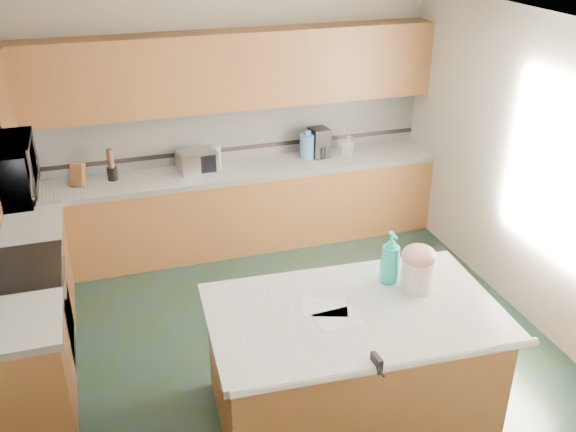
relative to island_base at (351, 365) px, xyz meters
name	(u,v)px	position (x,y,z in m)	size (l,w,h in m)	color
floor	(284,352)	(-0.27, 0.81, -0.43)	(4.60, 4.60, 0.00)	black
ceiling	(282,31)	(-0.27, 0.81, 2.27)	(4.60, 4.60, 0.00)	white
wall_back	(220,122)	(-0.27, 3.13, 0.92)	(4.60, 0.04, 2.70)	beige
wall_front	(433,421)	(-0.27, -1.51, 0.92)	(4.60, 0.04, 2.70)	beige
wall_right	(539,176)	(2.05, 0.81, 0.92)	(0.04, 4.60, 2.70)	beige
back_base_cab	(230,211)	(-0.27, 2.81, 0.00)	(4.60, 0.60, 0.86)	#562F16
back_countertop	(228,172)	(-0.27, 2.81, 0.46)	(4.60, 0.64, 0.06)	white
back_upper_cab	(221,71)	(-0.27, 2.95, 1.51)	(4.60, 0.33, 0.78)	#562F16
back_backsplash	(221,133)	(-0.27, 3.10, 0.81)	(4.60, 0.02, 0.63)	silver
back_accent_band	(222,150)	(-0.27, 3.10, 0.61)	(4.60, 0.01, 0.05)	black
left_base_cab_rear	(34,271)	(-2.27, 2.10, 0.00)	(0.60, 0.82, 0.86)	#562F16
left_counter_rear	(25,227)	(-2.27, 2.10, 0.46)	(0.64, 0.82, 0.06)	white
left_base_cab_front	(26,378)	(-2.27, 0.57, 0.00)	(0.60, 0.72, 0.86)	#562F16
left_counter_front	(14,325)	(-2.27, 0.57, 0.46)	(0.64, 0.72, 0.06)	white
range_body	(30,319)	(-2.27, 1.31, 0.01)	(0.60, 0.76, 0.88)	#B7B7BC
range_oven_door	(68,316)	(-1.98, 1.31, -0.03)	(0.02, 0.68, 0.55)	black
range_cooktop	(20,270)	(-2.27, 1.31, 0.47)	(0.62, 0.78, 0.04)	black
range_handle	(65,277)	(-1.95, 1.31, 0.35)	(0.02, 0.02, 0.66)	#B7B7BC
island_base	(351,365)	(0.00, 0.00, 0.00)	(1.94, 1.11, 0.86)	#562F16
island_top	(354,313)	(0.00, 0.00, 0.46)	(2.04, 1.21, 0.06)	white
island_bullnose	(392,367)	(0.00, -0.60, 0.46)	(0.06, 0.06, 2.04)	white
treat_jar	(417,275)	(0.53, 0.11, 0.61)	(0.23, 0.23, 0.24)	beige
treat_jar_lid	(419,256)	(0.53, 0.11, 0.77)	(0.25, 0.25, 0.16)	#CE8A8A
treat_jar_knob	(420,249)	(0.53, 0.11, 0.82)	(0.03, 0.03, 0.08)	tan
treat_jar_knob_end_l	(414,250)	(0.49, 0.11, 0.82)	(0.04, 0.04, 0.04)	tan
treat_jar_knob_end_r	(425,249)	(0.58, 0.11, 0.82)	(0.04, 0.04, 0.04)	tan
soap_bottle_island	(390,257)	(0.39, 0.27, 0.69)	(0.16, 0.16, 0.41)	#25B5B0
paper_sheet_a	(339,319)	(-0.15, -0.07, 0.49)	(0.30, 0.23, 0.00)	white
paper_sheet_b	(325,307)	(-0.19, 0.09, 0.49)	(0.32, 0.24, 0.00)	white
clamp_body	(376,363)	(-0.10, -0.58, 0.50)	(0.03, 0.11, 0.10)	black
clamp_handle	(381,372)	(-0.10, -0.65, 0.48)	(0.02, 0.02, 0.08)	black
knife_block	(78,174)	(-1.78, 2.86, 0.60)	(0.12, 0.10, 0.22)	#472814
utensil_crock	(112,174)	(-1.45, 2.89, 0.56)	(0.11, 0.11, 0.13)	black
utensil_bundle	(110,159)	(-1.45, 2.89, 0.72)	(0.06, 0.06, 0.19)	#472814
toaster_oven	(197,161)	(-0.58, 2.86, 0.60)	(0.39, 0.27, 0.23)	#B7B7BC
toaster_oven_door	(199,165)	(-0.58, 2.74, 0.60)	(0.35, 0.01, 0.19)	black
paper_towel	(216,157)	(-0.37, 2.91, 0.61)	(0.10, 0.10, 0.24)	white
paper_towel_base	(216,166)	(-0.37, 2.91, 0.50)	(0.16, 0.16, 0.01)	#B7B7BC
water_jug	(307,146)	(0.65, 2.87, 0.63)	(0.17, 0.17, 0.27)	#5282CA
water_jug_neck	(307,133)	(0.65, 2.87, 0.78)	(0.08, 0.08, 0.04)	#5282CA
coffee_maker	(319,142)	(0.79, 2.89, 0.65)	(0.19, 0.21, 0.32)	black
coffee_carafe	(321,152)	(0.79, 2.85, 0.56)	(0.13, 0.13, 0.13)	black
soap_bottle_back	(348,145)	(1.13, 2.86, 0.60)	(0.09, 0.10, 0.21)	white
soap_back_cap	(348,135)	(1.13, 2.86, 0.72)	(0.02, 0.02, 0.03)	red
window_light_proxy	(555,168)	(2.02, 0.61, 1.07)	(0.02, 1.40, 1.10)	white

